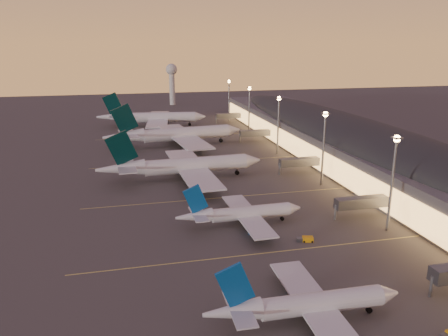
# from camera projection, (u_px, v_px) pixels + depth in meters

# --- Properties ---
(ground) EXTENTS (700.00, 700.00, 0.00)m
(ground) POSITION_uv_depth(u_px,v_px,m) (258.00, 244.00, 108.33)
(ground) COLOR #43413E
(airliner_narrow_south) EXTENTS (36.74, 32.72, 13.16)m
(airliner_narrow_south) POSITION_uv_depth(u_px,v_px,m) (305.00, 305.00, 77.29)
(airliner_narrow_south) COLOR silver
(airliner_narrow_south) RESTS_ON ground
(airliner_narrow_north) EXTENTS (35.49, 31.62, 12.71)m
(airliner_narrow_north) POSITION_uv_depth(u_px,v_px,m) (240.00, 214.00, 118.95)
(airliner_narrow_north) COLOR silver
(airliner_narrow_north) RESTS_ON ground
(airliner_wide_near) EXTENTS (60.61, 55.22, 19.40)m
(airliner_wide_near) POSITION_uv_depth(u_px,v_px,m) (182.00, 166.00, 158.62)
(airliner_wide_near) COLOR silver
(airliner_wide_near) RESTS_ON ground
(airliner_wide_mid) EXTENTS (67.89, 62.32, 21.72)m
(airliner_wide_mid) POSITION_uv_depth(u_px,v_px,m) (175.00, 135.00, 210.37)
(airliner_wide_mid) COLOR silver
(airliner_wide_mid) RESTS_ON ground
(airliner_wide_far) EXTENTS (64.35, 59.10, 20.59)m
(airliner_wide_far) POSITION_uv_depth(u_px,v_px,m) (152.00, 118.00, 260.00)
(airliner_wide_far) COLOR silver
(airliner_wide_far) RESTS_ON ground
(terminal_building) EXTENTS (56.35, 255.00, 17.46)m
(terminal_building) POSITION_uv_depth(u_px,v_px,m) (345.00, 138.00, 187.38)
(terminal_building) COLOR #4E4E53
(terminal_building) RESTS_ON ground
(light_masts) EXTENTS (2.20, 217.20, 25.90)m
(light_masts) POSITION_uv_depth(u_px,v_px,m) (296.00, 123.00, 172.26)
(light_masts) COLOR gray
(light_masts) RESTS_ON ground
(radar_tower) EXTENTS (9.00, 9.00, 32.50)m
(radar_tower) POSITION_uv_depth(u_px,v_px,m) (172.00, 77.00, 347.74)
(radar_tower) COLOR silver
(radar_tower) RESTS_ON ground
(lane_markings) EXTENTS (90.00, 180.36, 0.00)m
(lane_markings) POSITION_uv_depth(u_px,v_px,m) (222.00, 192.00, 145.75)
(lane_markings) COLOR #D8C659
(lane_markings) RESTS_ON ground
(baggage_tug_c) EXTENTS (4.37, 2.64, 1.22)m
(baggage_tug_c) POSITION_uv_depth(u_px,v_px,m) (306.00, 239.00, 109.73)
(baggage_tug_c) COLOR orange
(baggage_tug_c) RESTS_ON ground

